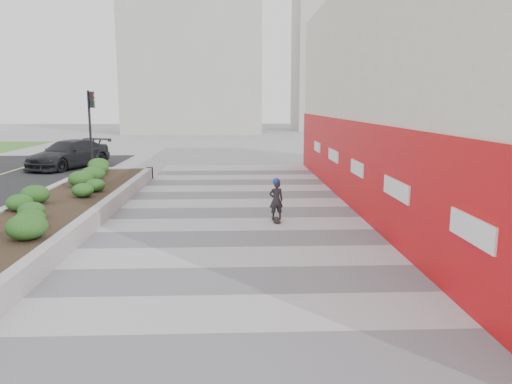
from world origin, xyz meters
TOP-DOWN VIEW (x-y plane):
  - ground at (0.00, 0.00)m, footprint 160.00×160.00m
  - walkway at (0.00, 3.00)m, footprint 8.00×36.00m
  - building at (6.98, 8.98)m, footprint 6.04×24.08m
  - planter at (-5.50, 7.00)m, footprint 3.00×18.00m
  - traffic_signal_near at (-7.23, 17.50)m, footprint 0.33×0.28m
  - distant_bldg_north_l at (-5.00, 55.00)m, footprint 16.00×12.00m
  - distant_bldg_north_r at (15.00, 60.00)m, footprint 14.00×10.00m
  - manhole_cover at (0.50, 3.00)m, footprint 0.44×0.44m
  - skateboarder at (1.21, 6.89)m, footprint 0.49×0.73m
  - car_dark at (-9.31, 20.12)m, footprint 4.12×5.78m

SIDE VIEW (x-z plane):
  - ground at x=0.00m, z-range 0.00..0.00m
  - manhole_cover at x=0.50m, z-range 0.00..0.01m
  - walkway at x=0.00m, z-range 0.00..0.01m
  - planter at x=-5.50m, z-range -0.03..0.87m
  - skateboarder at x=1.21m, z-range 0.01..1.37m
  - car_dark at x=-9.31m, z-range 0.00..1.56m
  - traffic_signal_near at x=-7.23m, z-range 0.66..4.86m
  - building at x=6.98m, z-range -0.02..7.98m
  - distant_bldg_north_l at x=-5.00m, z-range 0.00..20.00m
  - distant_bldg_north_r at x=15.00m, z-range 0.00..24.00m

